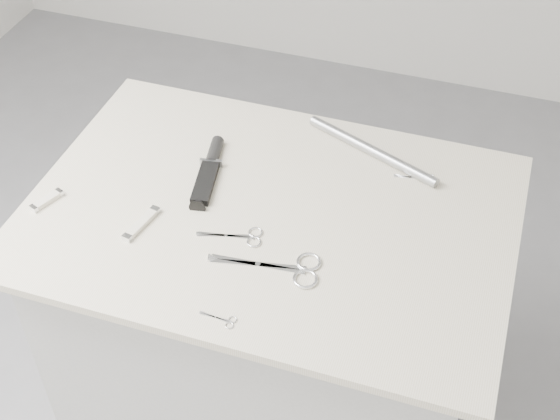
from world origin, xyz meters
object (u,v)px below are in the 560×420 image
(large_shears, at_px, (289,268))
(embroidery_scissors_b, at_px, (421,179))
(pocket_knife_b, at_px, (47,201))
(pocket_knife_a, at_px, (141,223))
(tiny_scissors, at_px, (223,320))
(plinth, at_px, (272,349))
(embroidery_scissors_a, at_px, (243,237))
(sheathed_knife, at_px, (210,168))
(metal_rail, at_px, (372,150))

(large_shears, xyz_separation_m, embroidery_scissors_b, (0.19, 0.34, -0.00))
(embroidery_scissors_b, bearing_deg, pocket_knife_b, -164.91)
(pocket_knife_a, distance_m, pocket_knife_b, 0.22)
(pocket_knife_a, bearing_deg, tiny_scissors, -114.24)
(tiny_scissors, relative_size, pocket_knife_b, 0.91)
(plinth, distance_m, embroidery_scissors_a, 0.48)
(tiny_scissors, xyz_separation_m, sheathed_knife, (-0.18, 0.38, 0.01))
(embroidery_scissors_a, height_order, metal_rail, metal_rail)
(pocket_knife_a, distance_m, metal_rail, 0.54)
(sheathed_knife, distance_m, metal_rail, 0.36)
(plinth, bearing_deg, large_shears, -58.05)
(tiny_scissors, distance_m, metal_rail, 0.56)
(tiny_scissors, distance_m, sheathed_knife, 0.42)
(tiny_scissors, height_order, pocket_knife_a, pocket_knife_a)
(plinth, bearing_deg, metal_rail, 57.94)
(tiny_scissors, bearing_deg, embroidery_scissors_b, 65.16)
(embroidery_scissors_b, relative_size, metal_rail, 0.26)
(embroidery_scissors_a, distance_m, tiny_scissors, 0.21)
(plinth, relative_size, metal_rail, 2.64)
(embroidery_scissors_b, relative_size, sheathed_knife, 0.41)
(plinth, height_order, pocket_knife_a, pocket_knife_a)
(tiny_scissors, bearing_deg, pocket_knife_a, 147.58)
(plinth, bearing_deg, pocket_knife_a, -152.56)
(metal_rail, bearing_deg, pocket_knife_a, -136.44)
(large_shears, distance_m, pocket_knife_a, 0.32)
(large_shears, xyz_separation_m, metal_rail, (0.07, 0.39, 0.01))
(plinth, xyz_separation_m, sheathed_knife, (-0.17, 0.08, 0.48))
(embroidery_scissors_b, bearing_deg, sheathed_knife, -173.63)
(embroidery_scissors_b, distance_m, metal_rail, 0.13)
(embroidery_scissors_b, relative_size, pocket_knife_a, 0.82)
(tiny_scissors, relative_size, sheathed_knife, 0.32)
(sheathed_knife, bearing_deg, plinth, -126.68)
(sheathed_knife, distance_m, pocket_knife_a, 0.21)
(metal_rail, bearing_deg, embroidery_scissors_b, -22.17)
(large_shears, bearing_deg, pocket_knife_a, 168.25)
(pocket_knife_b, distance_m, metal_rail, 0.71)
(embroidery_scissors_b, height_order, tiny_scissors, same)
(sheathed_knife, relative_size, metal_rail, 0.63)
(sheathed_knife, distance_m, pocket_knife_b, 0.35)
(tiny_scissors, bearing_deg, embroidery_scissors_a, 103.83)
(tiny_scissors, relative_size, pocket_knife_a, 0.65)
(large_shears, distance_m, metal_rail, 0.39)
(pocket_knife_b, bearing_deg, plinth, -53.26)
(embroidery_scissors_a, distance_m, pocket_knife_a, 0.21)
(embroidery_scissors_a, bearing_deg, sheathed_knife, 116.08)
(large_shears, distance_m, sheathed_knife, 0.34)
(embroidery_scissors_a, height_order, sheathed_knife, sheathed_knife)
(sheathed_knife, bearing_deg, embroidery_scissors_b, -85.84)
(large_shears, bearing_deg, embroidery_scissors_a, 147.08)
(embroidery_scissors_b, distance_m, pocket_knife_a, 0.60)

